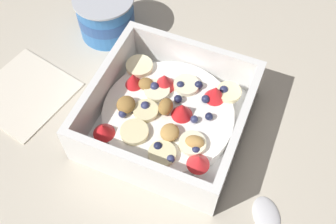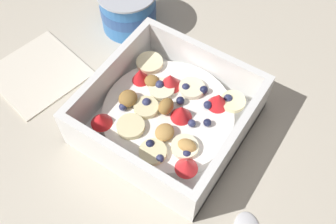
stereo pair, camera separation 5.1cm
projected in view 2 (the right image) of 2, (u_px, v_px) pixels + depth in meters
ground_plane at (166, 115)px, 0.54m from camera, size 2.40×2.40×0.00m
fruit_bowl at (168, 115)px, 0.52m from camera, size 0.20×0.20×0.07m
yogurt_cup at (128, 9)px, 0.61m from camera, size 0.09×0.09×0.07m
folded_napkin at (38, 72)px, 0.58m from camera, size 0.14×0.14×0.01m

